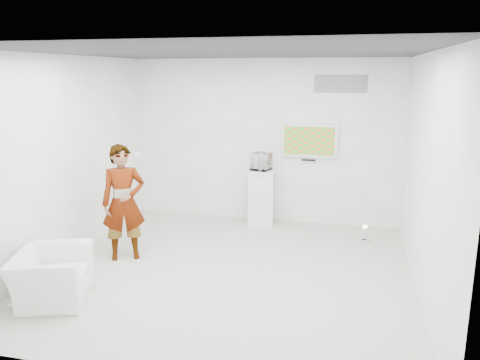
{
  "coord_description": "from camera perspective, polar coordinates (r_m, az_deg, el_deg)",
  "views": [
    {
      "loc": [
        1.58,
        -5.97,
        2.74
      ],
      "look_at": [
        0.01,
        0.6,
        1.19
      ],
      "focal_mm": 35.0,
      "sensor_mm": 36.0,
      "label": 1
    }
  ],
  "objects": [
    {
      "name": "room",
      "position": [
        6.3,
        -1.33,
        1.56
      ],
      "size": [
        5.01,
        5.01,
        3.0
      ],
      "color": "beige",
      "rests_on": "ground"
    },
    {
      "name": "person",
      "position": [
        7.14,
        -14.02,
        -2.68
      ],
      "size": [
        0.75,
        0.67,
        1.73
      ],
      "primitive_type": "imported",
      "rotation": [
        0.0,
        0.0,
        0.5
      ],
      "color": "white",
      "rests_on": "room"
    },
    {
      "name": "tv",
      "position": [
        8.53,
        8.46,
        4.77
      ],
      "size": [
        1.0,
        0.08,
        0.6
      ],
      "primitive_type": "cube",
      "color": "silver",
      "rests_on": "room"
    },
    {
      "name": "vitrine",
      "position": [
        8.42,
        2.6,
        2.26
      ],
      "size": [
        0.37,
        0.37,
        0.31
      ],
      "primitive_type": "cube",
      "rotation": [
        0.0,
        0.0,
        -0.25
      ],
      "color": "silver",
      "rests_on": "pedestal"
    },
    {
      "name": "armchair",
      "position": [
        6.28,
        -21.98,
        -10.83
      ],
      "size": [
        1.09,
        1.17,
        0.62
      ],
      "primitive_type": "imported",
      "rotation": [
        0.0,
        0.0,
        1.89
      ],
      "color": "white",
      "rests_on": "room"
    },
    {
      "name": "logo_decal",
      "position": [
        8.46,
        12.15,
        11.36
      ],
      "size": [
        0.9,
        0.02,
        0.3
      ],
      "primitive_type": "cube",
      "color": "gray",
      "rests_on": "room"
    },
    {
      "name": "pedestal",
      "position": [
        8.57,
        2.55,
        -2.13
      ],
      "size": [
        0.57,
        0.57,
        1.03
      ],
      "primitive_type": "cube",
      "rotation": [
        0.0,
        0.0,
        0.15
      ],
      "color": "silver",
      "rests_on": "room"
    },
    {
      "name": "console",
      "position": [
        8.43,
        2.6,
        1.91
      ],
      "size": [
        0.07,
        0.15,
        0.2
      ],
      "primitive_type": "cube",
      "rotation": [
        0.0,
        0.0,
        0.18
      ],
      "color": "silver",
      "rests_on": "pedestal"
    },
    {
      "name": "wii_remote",
      "position": [
        7.15,
        -12.35,
        3.12
      ],
      "size": [
        0.07,
        0.16,
        0.04
      ],
      "primitive_type": "cube",
      "rotation": [
        0.0,
        0.0,
        0.23
      ],
      "color": "silver",
      "rests_on": "person"
    },
    {
      "name": "floor_uplight",
      "position": [
        8.05,
        14.93,
        -6.36
      ],
      "size": [
        0.24,
        0.24,
        0.28
      ],
      "primitive_type": "cylinder",
      "rotation": [
        0.0,
        0.0,
        -0.38
      ],
      "color": "silver",
      "rests_on": "room"
    }
  ]
}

